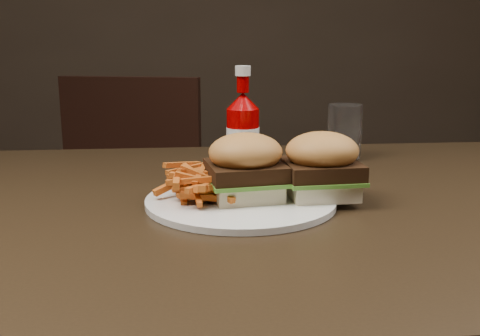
{
  "coord_description": "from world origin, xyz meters",
  "views": [
    {
      "loc": [
        -0.08,
        -0.78,
        0.98
      ],
      "look_at": [
        -0.01,
        -0.02,
        0.8
      ],
      "focal_mm": 42.0,
      "sensor_mm": 36.0,
      "label": 1
    }
  ],
  "objects": [
    {
      "name": "chair_far",
      "position": [
        -0.19,
        0.96,
        0.43
      ],
      "size": [
        0.51,
        0.51,
        0.04
      ],
      "primitive_type": "cube",
      "rotation": [
        0.0,
        0.0,
        2.89
      ],
      "color": "black",
      "rests_on": "ground"
    },
    {
      "name": "fries_pile",
      "position": [
        -0.06,
        -0.03,
        0.78
      ],
      "size": [
        0.11,
        0.11,
        0.04
      ],
      "primitive_type": null,
      "rotation": [
        0.0,
        0.0,
        -0.07
      ],
      "color": "#B53D0D",
      "rests_on": "plate"
    },
    {
      "name": "dining_table",
      "position": [
        0.0,
        0.0,
        0.73
      ],
      "size": [
        1.2,
        0.8,
        0.04
      ],
      "primitive_type": "cube",
      "color": "black",
      "rests_on": "ground"
    },
    {
      "name": "sandwich_half_b",
      "position": [
        0.11,
        -0.03,
        0.77
      ],
      "size": [
        0.1,
        0.09,
        0.02
      ],
      "primitive_type": "cube",
      "rotation": [
        0.0,
        0.0,
        0.06
      ],
      "color": "#F7DDC3",
      "rests_on": "plate"
    },
    {
      "name": "ketchup_bottle",
      "position": [
        0.01,
        0.14,
        0.81
      ],
      "size": [
        0.07,
        0.07,
        0.11
      ],
      "primitive_type": "cylinder",
      "rotation": [
        0.0,
        0.0,
        0.26
      ],
      "color": "#990001",
      "rests_on": "dining_table"
    },
    {
      "name": "plate",
      "position": [
        -0.01,
        -0.03,
        0.76
      ],
      "size": [
        0.27,
        0.27,
        0.01
      ],
      "primitive_type": "cylinder",
      "color": "white",
      "rests_on": "dining_table"
    },
    {
      "name": "tumbler",
      "position": [
        0.22,
        0.25,
        0.81
      ],
      "size": [
        0.08,
        0.08,
        0.1
      ],
      "primitive_type": "cylinder",
      "rotation": [
        0.0,
        0.0,
        0.24
      ],
      "color": "white",
      "rests_on": "dining_table"
    },
    {
      "name": "sandwich_half_a",
      "position": [
        -0.0,
        -0.03,
        0.77
      ],
      "size": [
        0.1,
        0.1,
        0.02
      ],
      "primitive_type": "cube",
      "rotation": [
        0.0,
        0.0,
        0.14
      ],
      "color": "beige",
      "rests_on": "plate"
    }
  ]
}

